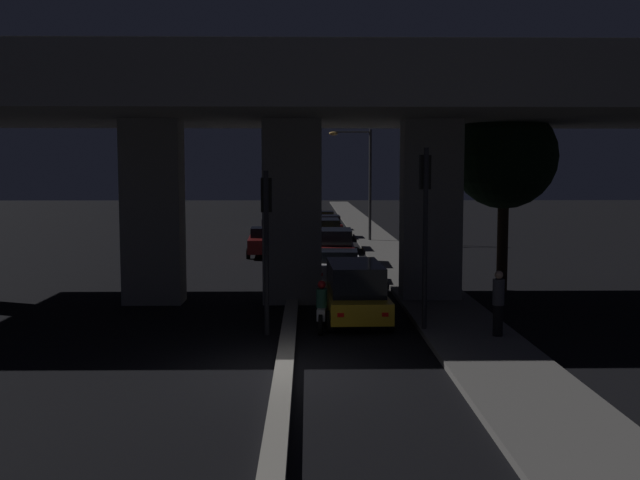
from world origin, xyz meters
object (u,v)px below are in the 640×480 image
at_px(car_taxi_yellow_lead, 355,291).
at_px(car_dark_red_lead_oncoming, 266,242).
at_px(car_dark_red_fifth, 328,227).
at_px(traffic_light_left_of_median, 266,223).
at_px(car_taxi_yellow_fourth, 326,234).
at_px(car_dark_red_second_oncoming, 274,230).
at_px(pedestrian_on_sidewalk, 498,303).
at_px(car_white_second, 337,266).
at_px(car_silver_third_oncoming, 276,219).
at_px(traffic_light_right_of_median, 425,208).
at_px(car_taxi_yellow_sixth, 322,221).
at_px(street_lamp, 363,175).
at_px(motorcycle_white_filtering_near, 322,309).
at_px(car_dark_red_third, 336,247).

relative_size(car_taxi_yellow_lead, car_dark_red_lead_oncoming, 0.96).
height_order(car_taxi_yellow_lead, car_dark_red_fifth, car_taxi_yellow_lead).
height_order(traffic_light_left_of_median, car_taxi_yellow_fourth, traffic_light_left_of_median).
distance_m(car_taxi_yellow_fourth, car_dark_red_second_oncoming, 6.46).
distance_m(car_taxi_yellow_lead, pedestrian_on_sidewalk, 4.58).
bearing_deg(car_white_second, car_dark_red_lead_oncoming, 21.61).
distance_m(car_dark_red_lead_oncoming, car_silver_third_oncoming, 20.12).
distance_m(car_taxi_yellow_lead, car_dark_red_lead_oncoming, 18.28).
xyz_separation_m(car_taxi_yellow_lead, car_dark_red_second_oncoming, (-3.60, 26.07, -0.19)).
bearing_deg(pedestrian_on_sidewalk, car_dark_red_second_oncoming, 104.12).
distance_m(traffic_light_right_of_median, car_taxi_yellow_fourth, 22.42).
xyz_separation_m(car_taxi_yellow_fourth, car_taxi_yellow_sixth, (0.08, 13.89, -0.17)).
distance_m(traffic_light_right_of_median, car_dark_red_fifth, 29.84).
bearing_deg(traffic_light_right_of_median, car_taxi_yellow_fourth, 95.76).
relative_size(car_taxi_yellow_fourth, car_dark_red_lead_oncoming, 1.03).
bearing_deg(car_silver_third_oncoming, pedestrian_on_sidewalk, 11.14).
bearing_deg(traffic_light_left_of_median, traffic_light_right_of_median, -0.09).
relative_size(traffic_light_left_of_median, car_silver_third_oncoming, 1.15).
relative_size(street_lamp, motorcycle_white_filtering_near, 3.80).
bearing_deg(motorcycle_white_filtering_near, traffic_light_right_of_median, -95.35).
bearing_deg(car_taxi_yellow_lead, pedestrian_on_sidewalk, -129.04).
distance_m(car_dark_red_fifth, car_taxi_yellow_sixth, 6.39).
relative_size(traffic_light_right_of_median, pedestrian_on_sidewalk, 2.96).
relative_size(car_taxi_yellow_lead, motorcycle_white_filtering_near, 2.35).
relative_size(car_silver_third_oncoming, pedestrian_on_sidewalk, 2.25).
height_order(car_taxi_yellow_lead, car_taxi_yellow_fourth, car_taxi_yellow_fourth).
bearing_deg(car_taxi_yellow_sixth, traffic_light_right_of_median, -178.34).
bearing_deg(traffic_light_right_of_median, car_silver_third_oncoming, 98.31).
xyz_separation_m(traffic_light_right_of_median, motorcycle_white_filtering_near, (-2.86, 0.48, -2.93)).
distance_m(traffic_light_right_of_median, car_silver_third_oncoming, 40.23).
distance_m(car_taxi_yellow_fourth, car_dark_red_lead_oncoming, 4.17).
xyz_separation_m(car_dark_red_fifth, pedestrian_on_sidewalk, (3.74, -30.73, 0.25)).
distance_m(traffic_light_left_of_median, car_taxi_yellow_sixth, 36.18).
height_order(street_lamp, car_taxi_yellow_sixth, street_lamp).
height_order(street_lamp, car_dark_red_second_oncoming, street_lamp).
height_order(car_dark_red_third, car_taxi_yellow_sixth, car_dark_red_third).
height_order(car_white_second, car_taxi_yellow_sixth, car_taxi_yellow_sixth).
bearing_deg(car_taxi_yellow_lead, car_silver_third_oncoming, 4.06).
distance_m(street_lamp, pedestrian_on_sidewalk, 28.23).
height_order(car_dark_red_lead_oncoming, car_dark_red_second_oncoming, car_dark_red_lead_oncoming).
bearing_deg(traffic_light_left_of_median, car_dark_red_third, 80.58).
height_order(car_white_second, car_dark_red_third, car_dark_red_third).
height_order(traffic_light_left_of_median, car_taxi_yellow_sixth, traffic_light_left_of_median).
relative_size(car_white_second, car_dark_red_lead_oncoming, 0.91).
relative_size(street_lamp, car_dark_red_lead_oncoming, 1.55).
xyz_separation_m(car_taxi_yellow_lead, car_dark_red_fifth, (-0.09, 27.96, -0.14)).
distance_m(street_lamp, car_taxi_yellow_fourth, 6.39).
height_order(traffic_light_left_of_median, traffic_light_right_of_median, traffic_light_right_of_median).
bearing_deg(traffic_light_right_of_median, car_taxi_yellow_lead, 137.17).
distance_m(car_taxi_yellow_sixth, motorcycle_white_filtering_near, 35.57).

